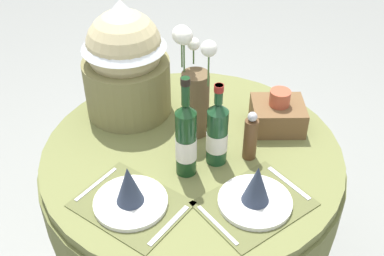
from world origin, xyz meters
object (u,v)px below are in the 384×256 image
object	(u,v)px
flower_vase	(194,89)
pepper_mill	(251,137)
wine_bottle_left	(217,133)
place_setting_right	(256,194)
dining_table	(192,179)
wine_bottle_centre	(186,139)
gift_tub_back_left	(125,56)
place_setting_left	(130,195)
woven_basket_side_right	(278,114)

from	to	relation	value
flower_vase	pepper_mill	size ratio (longest dim) A/B	2.20
flower_vase	wine_bottle_left	size ratio (longest dim) A/B	1.35
place_setting_right	wine_bottle_left	distance (m)	0.26
dining_table	place_setting_right	distance (m)	0.39
wine_bottle_centre	gift_tub_back_left	world-z (taller)	gift_tub_back_left
place_setting_left	wine_bottle_centre	size ratio (longest dim) A/B	1.13
flower_vase	wine_bottle_centre	size ratio (longest dim) A/B	1.13
place_setting_right	woven_basket_side_right	world-z (taller)	woven_basket_side_right
wine_bottle_centre	flower_vase	bearing A→B (deg)	82.47
place_setting_left	gift_tub_back_left	distance (m)	0.57
flower_vase	wine_bottle_left	bearing A→B (deg)	-66.06
place_setting_right	woven_basket_side_right	size ratio (longest dim) A/B	2.15
wine_bottle_left	gift_tub_back_left	size ratio (longest dim) A/B	0.67
place_setting_left	place_setting_right	xyz separation A→B (m)	(0.40, -0.00, 0.00)
gift_tub_back_left	woven_basket_side_right	distance (m)	0.63
gift_tub_back_left	woven_basket_side_right	world-z (taller)	gift_tub_back_left
gift_tub_back_left	wine_bottle_centre	bearing A→B (deg)	-58.65
place_setting_left	flower_vase	world-z (taller)	flower_vase
place_setting_right	wine_bottle_left	size ratio (longest dim) A/B	1.35
flower_vase	woven_basket_side_right	distance (m)	0.35
wine_bottle_centre	gift_tub_back_left	xyz separation A→B (m)	(-0.23, 0.38, 0.10)
dining_table	wine_bottle_left	xyz separation A→B (m)	(0.09, -0.06, 0.27)
dining_table	place_setting_left	size ratio (longest dim) A/B	2.63
flower_vase	woven_basket_side_right	world-z (taller)	flower_vase
place_setting_right	flower_vase	xyz separation A→B (m)	(-0.19, 0.39, 0.14)
pepper_mill	gift_tub_back_left	world-z (taller)	gift_tub_back_left
wine_bottle_left	pepper_mill	xyz separation A→B (m)	(0.12, 0.02, -0.03)
woven_basket_side_right	gift_tub_back_left	bearing A→B (deg)	167.97
dining_table	woven_basket_side_right	distance (m)	0.41
place_setting_left	woven_basket_side_right	bearing A→B (deg)	37.74
wine_bottle_left	dining_table	bearing A→B (deg)	145.44
dining_table	flower_vase	world-z (taller)	flower_vase
place_setting_left	wine_bottle_left	xyz separation A→B (m)	(0.29, 0.21, 0.08)
flower_vase	wine_bottle_centre	bearing A→B (deg)	-97.53
place_setting_right	place_setting_left	bearing A→B (deg)	179.74
woven_basket_side_right	place_setting_left	bearing A→B (deg)	-142.26
flower_vase	wine_bottle_centre	world-z (taller)	flower_vase
wine_bottle_left	woven_basket_side_right	distance (m)	0.32
woven_basket_side_right	dining_table	bearing A→B (deg)	-157.27
dining_table	wine_bottle_centre	distance (m)	0.31
dining_table	wine_bottle_left	distance (m)	0.29
dining_table	place_setting_left	world-z (taller)	place_setting_left
wine_bottle_left	gift_tub_back_left	bearing A→B (deg)	136.34
place_setting_left	dining_table	bearing A→B (deg)	53.65
place_setting_right	flower_vase	size ratio (longest dim) A/B	1.00
wine_bottle_centre	pepper_mill	world-z (taller)	wine_bottle_centre
dining_table	woven_basket_side_right	xyz separation A→B (m)	(0.33, 0.14, 0.21)
flower_vase	place_setting_right	bearing A→B (deg)	-63.97
place_setting_left	wine_bottle_centre	world-z (taller)	wine_bottle_centre
flower_vase	woven_basket_side_right	size ratio (longest dim) A/B	2.16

